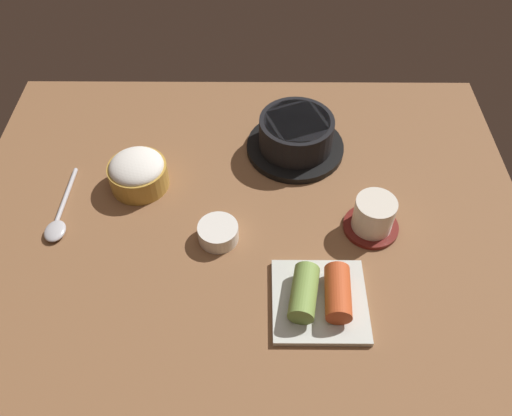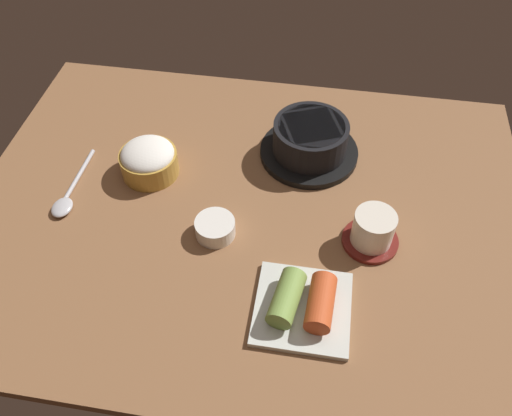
% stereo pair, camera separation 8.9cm
% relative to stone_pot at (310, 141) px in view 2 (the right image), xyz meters
% --- Properties ---
extents(dining_table, '(1.00, 0.76, 0.02)m').
position_rel_stone_pot_xyz_m(dining_table, '(-0.10, -0.16, -0.05)').
color(dining_table, brown).
rests_on(dining_table, ground).
extents(stone_pot, '(0.19, 0.19, 0.08)m').
position_rel_stone_pot_xyz_m(stone_pot, '(0.00, 0.00, 0.00)').
color(stone_pot, black).
rests_on(stone_pot, dining_table).
extents(rice_bowl, '(0.11, 0.11, 0.07)m').
position_rel_stone_pot_xyz_m(rice_bowl, '(-0.29, -0.10, -0.00)').
color(rice_bowl, '#B78C38').
rests_on(rice_bowl, dining_table).
extents(tea_cup_with_saucer, '(0.10, 0.10, 0.07)m').
position_rel_stone_pot_xyz_m(tea_cup_with_saucer, '(0.12, -0.20, -0.00)').
color(tea_cup_with_saucer, maroon).
rests_on(tea_cup_with_saucer, dining_table).
extents(banchan_cup_center, '(0.07, 0.07, 0.03)m').
position_rel_stone_pot_xyz_m(banchan_cup_center, '(-0.14, -0.22, -0.02)').
color(banchan_cup_center, white).
rests_on(banchan_cup_center, dining_table).
extents(kimchi_plate, '(0.15, 0.15, 0.05)m').
position_rel_stone_pot_xyz_m(kimchi_plate, '(0.02, -0.35, -0.02)').
color(kimchi_plate, silver).
rests_on(kimchi_plate, dining_table).
extents(spoon, '(0.04, 0.17, 0.01)m').
position_rel_stone_pot_xyz_m(spoon, '(-0.42, -0.19, -0.03)').
color(spoon, '#B7B7BC').
rests_on(spoon, dining_table).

